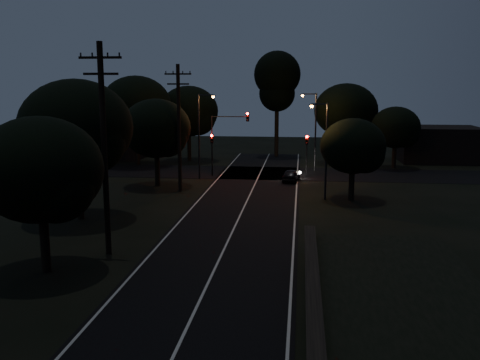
# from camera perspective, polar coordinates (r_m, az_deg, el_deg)

# --- Properties ---
(road_surface) EXTENTS (60.00, 70.00, 0.03)m
(road_surface) POSITION_cam_1_polar(r_m,az_deg,el_deg) (43.54, 1.07, -1.58)
(road_surface) COLOR black
(road_surface) RESTS_ON ground
(utility_pole_mid) EXTENTS (2.20, 0.30, 11.00)m
(utility_pole_mid) POSITION_cam_1_polar(r_m,az_deg,el_deg) (28.35, -14.30, 3.49)
(utility_pole_mid) COLOR black
(utility_pole_mid) RESTS_ON ground
(utility_pole_far) EXTENTS (2.20, 0.30, 10.50)m
(utility_pole_far) POSITION_cam_1_polar(r_m,az_deg,el_deg) (44.60, -6.53, 5.75)
(utility_pole_far) COLOR black
(utility_pole_far) RESTS_ON ground
(tree_left_b) EXTENTS (5.88, 5.88, 7.47)m
(tree_left_b) POSITION_cam_1_polar(r_m,az_deg,el_deg) (26.36, -20.26, 0.72)
(tree_left_b) COLOR black
(tree_left_b) RESTS_ON ground
(tree_left_c) EXTENTS (7.33, 7.33, 9.25)m
(tree_left_c) POSITION_cam_1_polar(r_m,az_deg,el_deg) (36.24, -16.78, 5.16)
(tree_left_c) COLOR black
(tree_left_c) RESTS_ON ground
(tree_left_d) EXTENTS (6.05, 6.05, 7.67)m
(tree_left_d) POSITION_cam_1_polar(r_m,az_deg,el_deg) (47.01, -8.73, 5.30)
(tree_left_d) COLOR black
(tree_left_d) RESTS_ON ground
(tree_far_nw) EXTENTS (6.88, 6.88, 8.72)m
(tree_far_nw) POSITION_cam_1_polar(r_m,az_deg,el_deg) (62.59, -5.31, 7.18)
(tree_far_nw) COLOR black
(tree_far_nw) RESTS_ON ground
(tree_far_w) EXTENTS (7.70, 7.70, 9.82)m
(tree_far_w) POSITION_cam_1_polar(r_m,az_deg,el_deg) (59.92, -10.81, 7.62)
(tree_far_w) COLOR black
(tree_far_w) RESTS_ON ground
(tree_far_ne) EXTENTS (7.11, 7.11, 9.00)m
(tree_far_ne) POSITION_cam_1_polar(r_m,az_deg,el_deg) (61.47, 11.49, 7.13)
(tree_far_ne) COLOR black
(tree_far_ne) RESTS_ON ground
(tree_far_e) EXTENTS (5.18, 5.18, 6.57)m
(tree_far_e) POSITION_cam_1_polar(r_m,az_deg,el_deg) (59.26, 16.45, 5.29)
(tree_far_e) COLOR black
(tree_far_e) RESTS_ON ground
(tree_right_a) EXTENTS (5.00, 5.00, 6.36)m
(tree_right_a) POSITION_cam_1_polar(r_m,az_deg,el_deg) (41.69, 12.20, 3.39)
(tree_right_a) COLOR black
(tree_right_a) RESTS_ON ground
(tall_pine) EXTENTS (5.67, 5.67, 12.89)m
(tall_pine) POSITION_cam_1_polar(r_m,az_deg,el_deg) (66.39, 3.99, 10.51)
(tall_pine) COLOR black
(tall_pine) RESTS_ON ground
(building_left) EXTENTS (10.00, 8.00, 4.40)m
(building_left) POSITION_cam_1_polar(r_m,az_deg,el_deg) (68.06, -14.22, 4.24)
(building_left) COLOR black
(building_left) RESTS_ON ground
(building_right) EXTENTS (9.00, 7.00, 4.00)m
(building_right) POSITION_cam_1_polar(r_m,az_deg,el_deg) (66.62, 20.41, 3.62)
(building_right) COLOR black
(building_right) RESTS_ON ground
(signal_left) EXTENTS (0.28, 0.35, 4.10)m
(signal_left) POSITION_cam_1_polar(r_m,az_deg,el_deg) (52.38, -3.01, 3.54)
(signal_left) COLOR black
(signal_left) RESTS_ON ground
(signal_right) EXTENTS (0.28, 0.35, 4.10)m
(signal_right) POSITION_cam_1_polar(r_m,az_deg,el_deg) (51.66, 7.13, 3.39)
(signal_right) COLOR black
(signal_right) RESTS_ON ground
(signal_mast) EXTENTS (3.70, 0.35, 6.25)m
(signal_mast) POSITION_cam_1_polar(r_m,az_deg,el_deg) (51.98, -1.18, 5.17)
(signal_mast) COLOR black
(signal_mast) RESTS_ON ground
(streetlight_a) EXTENTS (1.66, 0.26, 8.00)m
(streetlight_a) POSITION_cam_1_polar(r_m,az_deg,el_deg) (50.38, -4.20, 5.32)
(streetlight_a) COLOR black
(streetlight_a) RESTS_ON ground
(streetlight_b) EXTENTS (1.66, 0.26, 8.00)m
(streetlight_b) POSITION_cam_1_polar(r_m,az_deg,el_deg) (55.49, 7.87, 5.70)
(streetlight_b) COLOR black
(streetlight_b) RESTS_ON ground
(streetlight_c) EXTENTS (1.46, 0.26, 7.50)m
(streetlight_c) POSITION_cam_1_polar(r_m,az_deg,el_deg) (41.60, 8.98, 3.80)
(streetlight_c) COLOR black
(streetlight_c) RESTS_ON ground
(car) EXTENTS (1.79, 3.54, 1.16)m
(car) POSITION_cam_1_polar(r_m,az_deg,el_deg) (49.65, 5.47, 0.51)
(car) COLOR black
(car) RESTS_ON ground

